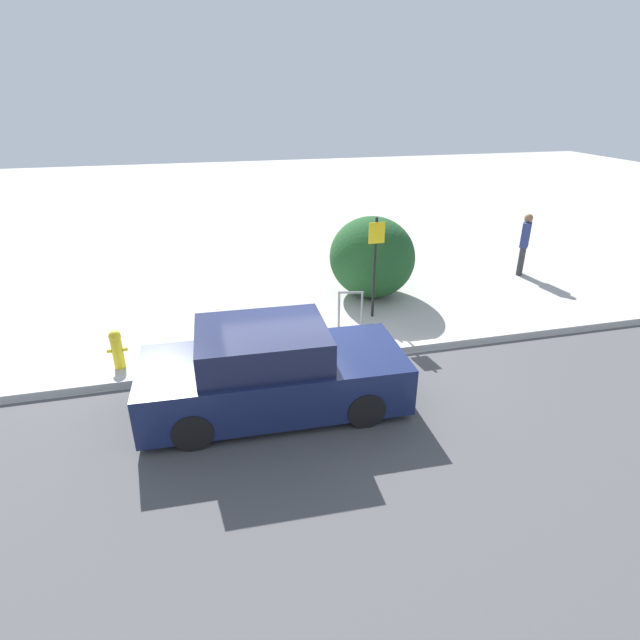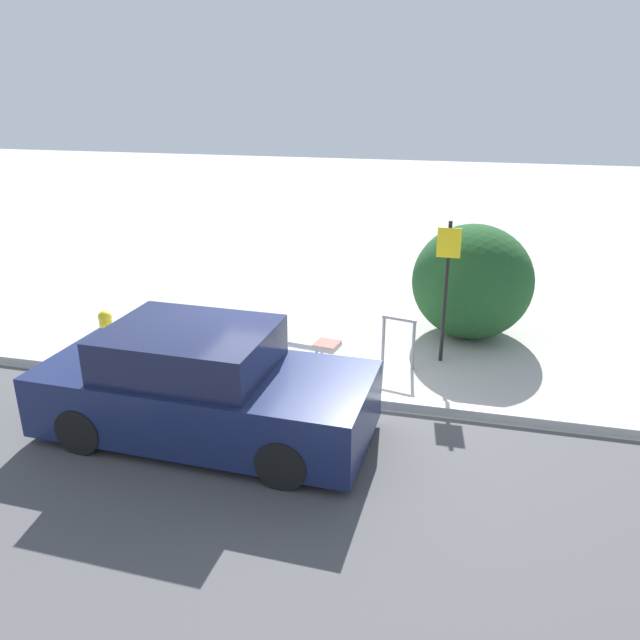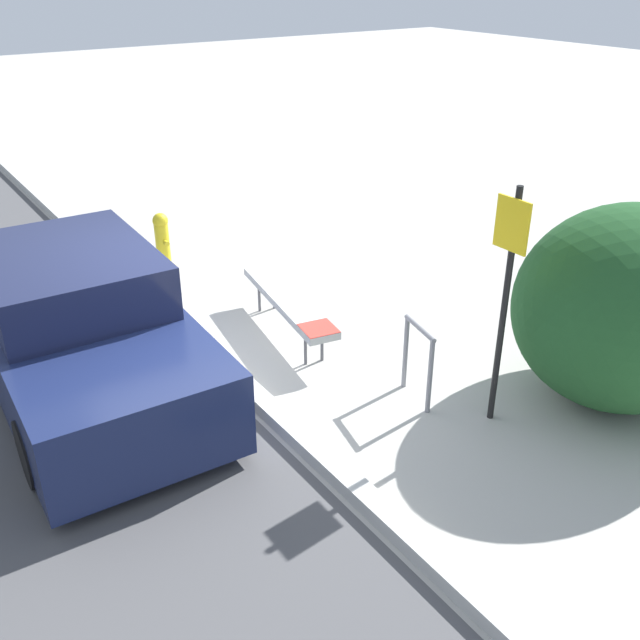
% 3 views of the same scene
% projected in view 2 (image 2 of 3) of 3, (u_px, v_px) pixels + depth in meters
% --- Properties ---
extents(ground_plane, '(60.00, 60.00, 0.00)m').
position_uv_depth(ground_plane, '(280.00, 394.00, 9.08)').
color(ground_plane, '#ADAAA3').
extents(curb, '(60.00, 0.20, 0.13)m').
position_uv_depth(curb, '(280.00, 390.00, 9.05)').
color(curb, '#B7B7B2').
rests_on(curb, ground_plane).
extents(bench, '(2.09, 0.69, 0.49)m').
position_uv_depth(bench, '(279.00, 338.00, 9.94)').
color(bench, '#515156').
rests_on(bench, ground_plane).
extents(bike_rack, '(0.55, 0.17, 0.83)m').
position_uv_depth(bike_rack, '(398.00, 337.00, 9.79)').
color(bike_rack, gray).
rests_on(bike_rack, ground_plane).
extents(sign_post, '(0.36, 0.08, 2.30)m').
position_uv_depth(sign_post, '(446.00, 279.00, 9.67)').
color(sign_post, black).
rests_on(sign_post, ground_plane).
extents(fire_hydrant, '(0.36, 0.22, 0.77)m').
position_uv_depth(fire_hydrant, '(107.00, 331.00, 10.27)').
color(fire_hydrant, gold).
rests_on(fire_hydrant, ground_plane).
extents(shrub_hedge, '(2.09, 2.24, 1.99)m').
position_uv_depth(shrub_hedge, '(472.00, 281.00, 10.89)').
color(shrub_hedge, '#1E4C23').
rests_on(shrub_hedge, ground_plane).
extents(parked_car_near, '(4.23, 1.90, 1.44)m').
position_uv_depth(parked_car_near, '(202.00, 388.00, 7.82)').
color(parked_car_near, black).
rests_on(parked_car_near, ground_plane).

